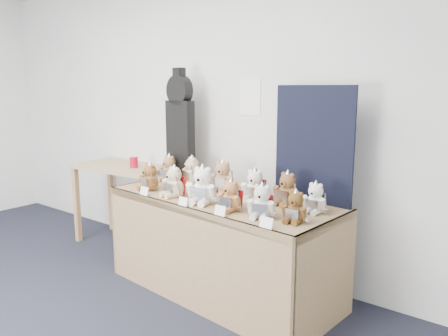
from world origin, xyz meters
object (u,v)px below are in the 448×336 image
Objects in this scene: teddy_front_far_right at (262,203)px; teddy_front_end at (295,208)px; teddy_front_left at (174,183)px; teddy_front_right at (231,197)px; guitar_case at (180,126)px; teddy_back_centre_left at (222,177)px; teddy_front_centre at (202,187)px; red_cup at (134,162)px; teddy_back_right at (287,190)px; teddy_front_far_left at (150,178)px; teddy_back_end at (315,199)px; display_table at (215,220)px; side_table at (123,177)px; teddy_back_centre_right at (255,186)px; teddy_back_left at (192,172)px; teddy_back_far_left at (169,169)px.

teddy_front_end is at bearing -2.81° from teddy_front_far_right.
teddy_front_left is 1.09× the size of teddy_front_right.
guitar_case is 0.71m from teddy_back_centre_left.
teddy_front_centre is 1.10× the size of teddy_back_centre_left.
teddy_front_left reaches higher than teddy_front_end.
teddy_back_centre_left is at bearing -3.02° from red_cup.
teddy_front_right is at bearing 179.92° from teddy_front_end.
teddy_back_right reaches higher than teddy_front_left.
teddy_back_centre_left is at bearing 48.93° from teddy_front_far_left.
teddy_front_end is at bearing -12.24° from red_cup.
teddy_front_right is at bearing -146.58° from teddy_back_end.
teddy_back_end is (1.07, 0.26, -0.01)m from teddy_front_left.
teddy_back_right is at bearing 122.37° from teddy_front_end.
display_table is 0.61m from teddy_back_right.
teddy_front_centre is at bearing -158.68° from teddy_back_end.
side_table is at bearing 173.07° from red_cup.
teddy_front_far_left is at bearing 159.83° from teddy_front_far_right.
teddy_front_left is at bearing -44.54° from guitar_case.
teddy_back_right is at bearing -1.00° from teddy_back_centre_right.
teddy_front_far_left reaches higher than teddy_front_end.
red_cup is 1.06m from teddy_front_left.
teddy_front_left is 0.88m from teddy_back_right.
teddy_front_right is 0.43m from teddy_back_right.
guitar_case reaches higher than teddy_front_end.
teddy_front_far_left is 0.94× the size of teddy_back_centre_right.
teddy_front_far_left is 0.99× the size of teddy_front_far_right.
teddy_back_left is 1.03× the size of teddy_back_far_left.
teddy_back_end is (1.46, -0.24, -0.40)m from guitar_case.
teddy_front_end reaches higher than side_table.
guitar_case is 0.62m from teddy_front_far_left.
teddy_back_far_left is at bearing 145.21° from teddy_front_far_right.
teddy_front_right is (1.55, -0.48, -0.01)m from red_cup.
teddy_front_left is 0.86× the size of teddy_front_centre.
teddy_front_far_left is (0.86, -0.43, 0.18)m from side_table.
red_cup is 0.47× the size of teddy_front_end.
teddy_front_right is 0.90m from teddy_back_left.
teddy_front_left is 0.41m from teddy_back_centre_left.
guitar_case reaches higher than red_cup.
teddy_back_left is at bearing -1.34° from red_cup.
teddy_back_centre_left is (-0.66, 0.43, 0.01)m from teddy_front_far_right.
display_table is at bearing -3.63° from teddy_back_left.
teddy_back_left is at bearing 11.57° from teddy_back_far_left.
teddy_front_far_right is at bearing 1.94° from teddy_back_left.
display_table is 0.42m from teddy_front_right.
teddy_front_right is at bearing -94.71° from teddy_back_centre_right.
teddy_back_right reaches higher than teddy_front_far_right.
teddy_front_end is (2.03, -0.44, -0.02)m from red_cup.
teddy_front_far_right is 0.79m from teddy_back_centre_left.
teddy_back_centre_right reaches higher than teddy_front_far_left.
teddy_front_right is (0.98, -0.54, -0.39)m from guitar_case.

